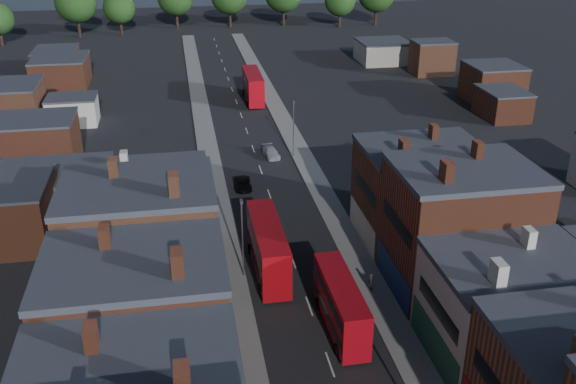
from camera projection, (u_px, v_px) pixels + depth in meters
name	position (u px, v px, depth m)	size (l,w,h in m)	color
pavement_west	(215.00, 191.00, 79.49)	(3.00, 200.00, 0.12)	gray
pavement_east	(318.00, 184.00, 81.55)	(3.00, 200.00, 0.12)	gray
lamp_post_2	(242.00, 233.00, 59.87)	(0.25, 0.70, 8.12)	slate
lamp_post_3	(293.00, 125.00, 88.34)	(0.25, 0.70, 8.12)	slate
bus_0	(268.00, 247.00, 61.45)	(2.99, 11.73, 5.06)	#A50910
bus_1	(341.00, 304.00, 53.43)	(2.70, 10.35, 4.46)	#B70A15
bus_2	(253.00, 86.00, 113.81)	(3.18, 11.99, 5.16)	#AE0712
car_2	(243.00, 184.00, 80.28)	(2.02, 4.39, 1.22)	black
car_3	(271.00, 152.00, 90.01)	(1.79, 4.41, 1.28)	#BDBDBD
ped_3	(371.00, 282.00, 59.16)	(0.99, 0.45, 1.70)	#56534A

